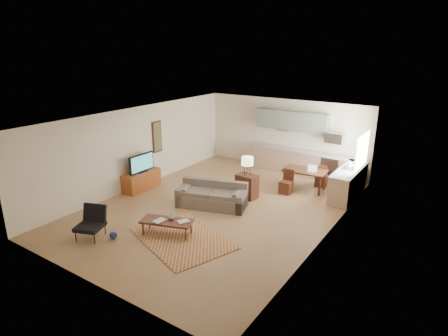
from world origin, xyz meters
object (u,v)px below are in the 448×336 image
Objects in this scene: armchair at (90,224)px; tv_credenza at (142,180)px; dining_table at (304,180)px; sofa at (212,195)px; coffee_table at (167,227)px; console_table at (247,186)px.

armchair is 0.61× the size of tv_credenza.
dining_table is at bearing 41.63° from armchair.
sofa is 3.33m from dining_table.
dining_table reaches higher than tv_credenza.
coffee_table is 0.99× the size of tv_credenza.
console_table is 2.06m from dining_table.
sofa is 2.64× the size of armchair.
armchair is 4.83m from console_table.
armchair is at bearing -159.30° from coffee_table.
coffee_table is 3.43m from tv_credenza.
console_table is at bearing 45.78° from armchair.
console_table is 0.55× the size of dining_table.
console_table is (0.51, 1.19, 0.01)m from sofa.
console_table reaches higher than tv_credenza.
dining_table reaches higher than coffee_table.
tv_credenza is (-2.77, -0.13, -0.06)m from sofa.
console_table is at bearing 63.10° from coffee_table.
coffee_table is 3.27m from console_table.
console_table reaches higher than coffee_table.
armchair is at bearing -65.94° from tv_credenza.
sofa is 3.54m from armchair.
dining_table is at bearing 51.87° from coffee_table.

